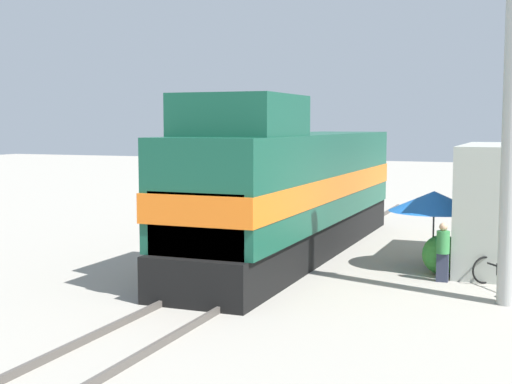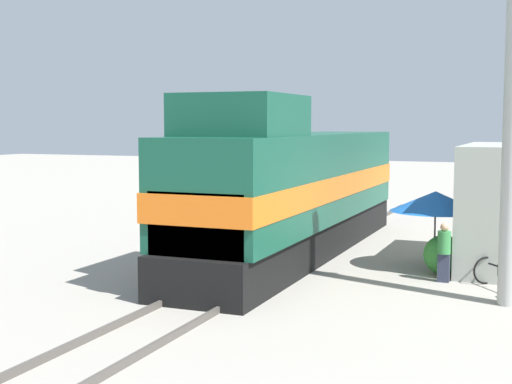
% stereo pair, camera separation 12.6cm
% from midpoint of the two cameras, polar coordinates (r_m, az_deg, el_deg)
% --- Properties ---
extents(ground_plane, '(120.00, 120.00, 0.00)m').
position_cam_midpoint_polar(ground_plane, '(20.77, 1.09, -5.96)').
color(ground_plane, gray).
extents(rail_near, '(0.08, 32.22, 0.15)m').
position_cam_midpoint_polar(rail_near, '(21.01, -0.75, -5.62)').
color(rail_near, '#4C4742').
rests_on(rail_near, ground_plane).
extents(rail_far, '(0.08, 32.22, 0.15)m').
position_cam_midpoint_polar(rail_far, '(20.52, 2.98, -5.89)').
color(rail_far, '#4C4742').
rests_on(rail_far, ground_plane).
extents(locomotive, '(2.87, 14.93, 4.86)m').
position_cam_midpoint_polar(locomotive, '(22.11, 2.71, 0.15)').
color(locomotive, black).
rests_on(locomotive, ground_plane).
extents(vendor_umbrella, '(2.55, 2.55, 2.23)m').
position_cam_midpoint_polar(vendor_umbrella, '(20.72, 13.89, -0.72)').
color(vendor_umbrella, '#4C4C4C').
rests_on(vendor_umbrella, ground_plane).
extents(shrub_cluster, '(1.10, 1.10, 1.10)m').
position_cam_midpoint_polar(shrub_cluster, '(20.20, 14.51, -4.88)').
color(shrub_cluster, '#388C38').
rests_on(shrub_cluster, ground_plane).
extents(person_bystander, '(0.34, 0.34, 1.56)m').
position_cam_midpoint_polar(person_bystander, '(19.24, 14.54, -4.52)').
color(person_bystander, '#2D3347').
rests_on(person_bystander, ground_plane).
extents(bicycle, '(1.60, 1.80, 0.72)m').
position_cam_midpoint_polar(bicycle, '(18.69, 19.02, -6.39)').
color(bicycle, black).
rests_on(bicycle, ground_plane).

